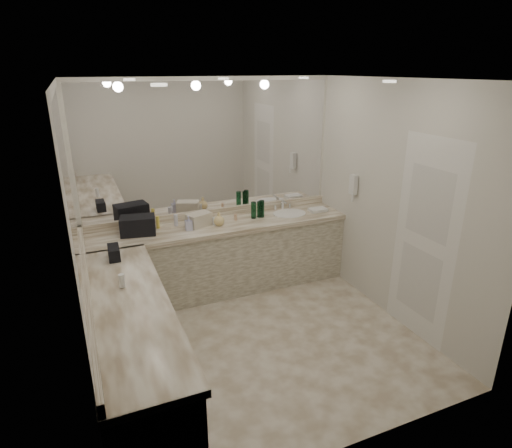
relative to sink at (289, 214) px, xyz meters
name	(u,v)px	position (x,y,z in m)	size (l,w,h in m)	color
floor	(259,339)	(-0.95, -1.20, -0.90)	(3.20, 3.20, 0.00)	beige
ceiling	(260,79)	(-0.95, -1.20, 1.71)	(3.20, 3.20, 0.00)	white
wall_back	(212,186)	(-0.95, 0.30, 0.41)	(3.20, 0.02, 2.60)	silver
wall_left	(79,250)	(-2.55, -1.20, 0.41)	(0.02, 3.00, 2.60)	silver
wall_right	(394,204)	(0.65, -1.20, 0.41)	(0.02, 3.00, 2.60)	silver
vanity_back_base	(221,259)	(-0.95, 0.00, -0.48)	(3.20, 0.60, 0.84)	beige
vanity_back_top	(221,226)	(-0.95, -0.01, -0.03)	(3.20, 0.64, 0.06)	silver
vanity_left_base	(133,353)	(-2.25, -1.50, -0.48)	(0.60, 2.40, 0.84)	beige
vanity_left_top	(129,306)	(-2.24, -1.50, -0.03)	(0.64, 2.42, 0.06)	silver
backsplash_back	(213,213)	(-0.95, 0.28, 0.05)	(3.20, 0.04, 0.10)	silver
backsplash_left	(87,288)	(-2.53, -1.20, 0.05)	(0.04, 3.00, 0.10)	silver
mirror_back	(211,148)	(-0.95, 0.29, 0.88)	(3.12, 0.01, 1.55)	white
mirror_left	(72,194)	(-2.54, -1.20, 0.88)	(0.01, 2.92, 1.55)	white
sink	(289,214)	(0.00, 0.00, 0.00)	(0.44, 0.44, 0.03)	white
faucet	(282,204)	(0.00, 0.21, 0.07)	(0.24, 0.16, 0.14)	silver
wall_phone	(353,185)	(0.61, -0.50, 0.46)	(0.06, 0.10, 0.24)	white
door	(424,241)	(0.64, -1.70, 0.16)	(0.02, 0.82, 2.10)	white
black_toiletry_bag	(138,225)	(-1.92, 0.03, 0.12)	(0.39, 0.24, 0.22)	black
black_bag_spill	(114,252)	(-2.25, -0.55, 0.07)	(0.11, 0.24, 0.13)	black
cream_cosmetic_case	(199,219)	(-1.21, 0.03, 0.09)	(0.28, 0.17, 0.16)	beige
hand_towel	(318,210)	(0.39, -0.06, 0.02)	(0.23, 0.15, 0.04)	white
lotion_left	(122,282)	(-2.25, -1.22, 0.07)	(0.05, 0.05, 0.12)	white
soap_bottle_a	(148,224)	(-1.81, 0.07, 0.10)	(0.07, 0.07, 0.19)	silver
soap_bottle_b	(189,223)	(-1.36, -0.07, 0.09)	(0.08, 0.08, 0.17)	silver
soap_bottle_c	(219,219)	(-0.98, -0.05, 0.09)	(0.13, 0.13, 0.17)	#DEC37C
green_bottle_0	(254,210)	(-0.50, 0.02, 0.11)	(0.07, 0.07, 0.21)	#134C29
green_bottle_1	(262,209)	(-0.38, 0.03, 0.11)	(0.06, 0.06, 0.22)	#134C29
green_bottle_2	(260,209)	(-0.41, 0.03, 0.11)	(0.07, 0.07, 0.21)	#134C29
amenity_bottle_0	(215,221)	(-1.03, -0.02, 0.05)	(0.05, 0.05, 0.09)	white
amenity_bottle_1	(236,217)	(-0.74, 0.04, 0.05)	(0.04, 0.04, 0.08)	#E0B28C
amenity_bottle_2	(205,221)	(-1.14, 0.01, 0.06)	(0.06, 0.06, 0.11)	#E57F66
amenity_bottle_3	(158,222)	(-1.68, 0.14, 0.08)	(0.04, 0.04, 0.15)	#F2D84C
amenity_bottle_4	(176,220)	(-1.47, 0.13, 0.08)	(0.05, 0.05, 0.14)	silver
amenity_bottle_5	(149,230)	(-1.81, -0.01, 0.05)	(0.05, 0.05, 0.09)	silver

